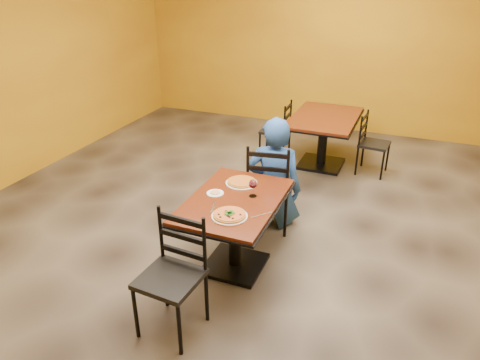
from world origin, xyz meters
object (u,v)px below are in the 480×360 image
at_px(diner, 274,172).
at_px(plate_far, 242,183).
at_px(side_plate, 215,193).
at_px(table_second, 324,129).
at_px(plate_main, 230,216).
at_px(chair_main_far, 270,185).
at_px(table_main, 234,217).
at_px(pizza_main, 230,214).
at_px(wine_glass, 253,187).
at_px(chair_second_right, 374,144).
at_px(pizza_far, 242,182).
at_px(chair_second_left, 275,131).
at_px(chair_main_near, 170,279).

relative_size(diner, plate_far, 4.04).
bearing_deg(side_plate, table_second, 80.57).
xyz_separation_m(plate_main, plate_far, (-0.14, 0.63, 0.00)).
bearing_deg(chair_main_far, plate_main, 81.46).
height_order(table_main, pizza_main, pizza_main).
distance_m(chair_main_far, wine_glass, 0.82).
distance_m(plate_far, wine_glass, 0.30).
bearing_deg(chair_main_far, chair_second_right, -125.20).
distance_m(plate_far, pizza_far, 0.02).
distance_m(diner, pizza_main, 1.28).
xyz_separation_m(diner, pizza_main, (0.00, -1.27, 0.14)).
bearing_deg(table_main, wine_glass, 40.80).
bearing_deg(diner, pizza_far, 68.64).
distance_m(chair_second_left, pizza_main, 3.12).
distance_m(chair_second_left, diner, 1.88).
xyz_separation_m(diner, wine_glass, (0.06, -0.85, 0.21)).
bearing_deg(chair_main_far, pizza_main, 81.46).
height_order(chair_main_far, plate_far, chair_main_far).
bearing_deg(wine_glass, chair_second_right, 72.50).
relative_size(table_main, table_second, 0.90).
bearing_deg(plate_far, table_second, 82.87).
xyz_separation_m(plate_main, pizza_main, (0.00, 0.00, 0.02)).
height_order(table_second, chair_main_far, chair_main_far).
height_order(table_main, chair_second_right, chair_second_right).
distance_m(diner, wine_glass, 0.88).
xyz_separation_m(pizza_main, side_plate, (-0.29, 0.34, -0.02)).
distance_m(chair_main_near, wine_glass, 1.16).
bearing_deg(wine_glass, chair_main_far, 95.73).
bearing_deg(table_main, chair_main_near, -98.81).
distance_m(chair_second_right, wine_glass, 2.79).
relative_size(chair_main_far, wine_glass, 5.66).
xyz_separation_m(chair_main_far, wine_glass, (0.08, -0.75, 0.33)).
height_order(table_second, wine_glass, wine_glass).
relative_size(plate_main, wine_glass, 1.72).
height_order(table_second, chair_main_near, chair_main_near).
bearing_deg(plate_main, diner, 90.19).
bearing_deg(plate_main, table_main, 105.04).
xyz_separation_m(table_second, wine_glass, (-0.11, -2.63, 0.28)).
relative_size(chair_main_near, chair_second_left, 1.11).
bearing_deg(pizza_main, chair_main_far, 90.99).
relative_size(diner, pizza_far, 4.47).
distance_m(chair_second_right, pizza_far, 2.66).
height_order(table_main, side_plate, side_plate).
height_order(table_second, chair_second_right, chair_second_right).
bearing_deg(chair_second_right, pizza_far, 162.93).
bearing_deg(plate_far, table_main, -79.81).
height_order(chair_second_right, side_plate, chair_second_right).
height_order(chair_second_left, diner, diner).
relative_size(pizza_far, side_plate, 1.75).
relative_size(pizza_main, pizza_far, 1.01).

